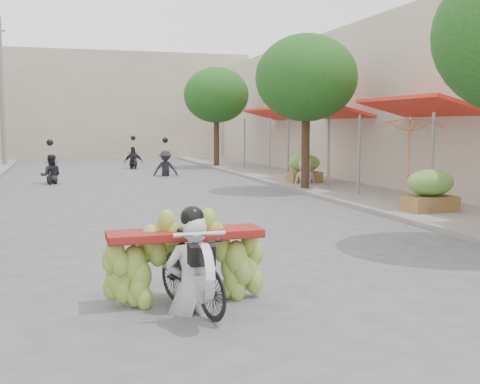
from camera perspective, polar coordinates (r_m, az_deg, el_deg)
The scene contains 15 objects.
ground at distance 5.82m, azimuth 10.80°, elevation -16.36°, with size 120.00×120.00×0.00m, color #58585D.
sidewalk_right at distance 22.03m, azimuth 9.00°, elevation 0.61°, with size 4.00×60.00×0.12m, color gray.
shophouse_row_right at distance 23.71m, azimuth 21.25°, elevation 7.78°, with size 9.77×40.00×6.00m.
far_building at distance 42.84m, azimuth -13.43°, elevation 7.88°, with size 20.00×6.00×7.00m, color #AEA18A.
utility_pole_back at distance 34.91m, azimuth -21.66°, elevation 8.86°, with size 0.60×0.24×8.00m.
street_tree_mid at distance 20.41m, azimuth 6.30°, elevation 10.67°, with size 3.40×3.40×5.25m.
street_tree_far at distance 31.79m, azimuth -2.27°, elevation 9.15°, with size 3.40×3.40×5.25m.
produce_crate_mid at distance 15.51m, azimuth 17.59°, elevation 0.43°, with size 1.20×0.88×1.16m.
produce_crate_far at distance 22.55m, azimuth 6.10°, elevation 2.45°, with size 1.20×0.88×1.16m.
banana_motorbike at distance 7.38m, azimuth -4.86°, elevation -5.50°, with size 2.20×1.84×2.18m.
market_umbrella at distance 15.63m, azimuth 15.90°, elevation 7.06°, with size 2.34×2.34×1.78m.
pedestrian at distance 22.09m, azimuth 6.20°, elevation 3.25°, with size 0.95×0.60×1.86m.
bg_motorbike_a at distance 24.06m, azimuth -17.52°, elevation 2.60°, with size 0.82×1.46×1.95m.
bg_motorbike_b at distance 26.69m, azimuth -7.08°, elevation 3.37°, with size 1.11×1.62×1.95m.
bg_motorbike_c at distance 31.59m, azimuth -10.08°, elevation 3.69°, with size 0.98×1.52×1.95m.
Camera 1 is at (-2.51, -4.75, 2.24)m, focal length 45.00 mm.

